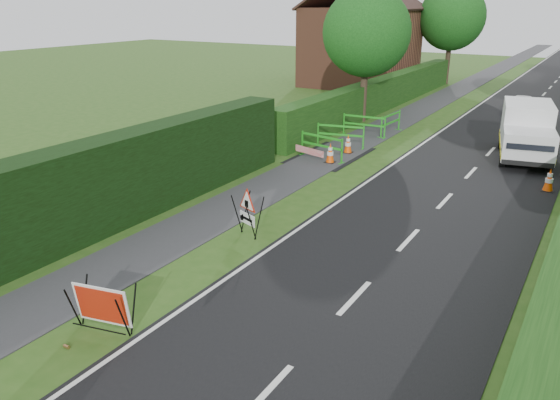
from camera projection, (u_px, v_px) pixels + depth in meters
The scene contains 22 objects.
ground at pixel (232, 288), 12.04m from camera, with size 120.00×120.00×0.00m, color #294F16.
road_surface at pixel (549, 89), 38.93m from camera, with size 6.00×90.00×0.02m, color black.
footpath at pixel (470, 84), 41.61m from camera, with size 2.00×90.00×0.02m, color #2D2D30.
hedge_west_near at pixel (79, 240), 14.47m from camera, with size 1.10×18.00×2.50m, color black.
hedge_west_far at pixel (383, 108), 32.14m from camera, with size 1.00×24.00×1.80m, color #14380F.
house_west at pixel (361, 45), 40.00m from camera, with size 7.50×7.40×7.88m.
tree_nw at pixel (367, 32), 27.19m from camera, with size 4.40×4.40×6.70m.
tree_fw at pixel (452, 17), 39.92m from camera, with size 4.80×4.80×7.24m.
red_rect_sign at pixel (102, 306), 10.28m from camera, with size 1.26×0.92×0.98m.
triangle_sign at pixel (246, 209), 14.44m from camera, with size 1.00×1.00×1.15m.
works_van at pixel (527, 130), 21.65m from camera, with size 2.68×4.92×2.13m.
traffic_cone_0 at pixel (549, 180), 18.04m from camera, with size 0.38×0.38×0.79m.
traffic_cone_2 at pixel (549, 146), 22.25m from camera, with size 0.38×0.38×0.79m.
traffic_cone_3 at pixel (330, 153), 21.22m from camera, with size 0.38×0.38×0.79m.
traffic_cone_4 at pixel (348, 144), 22.59m from camera, with size 0.38×0.38×0.79m.
ped_barrier_0 at pixel (322, 144), 21.64m from camera, with size 2.09×0.75×1.00m.
ped_barrier_1 at pixel (341, 133), 23.41m from camera, with size 2.09×0.76×1.00m.
ped_barrier_2 at pixel (364, 123), 25.31m from camera, with size 2.08×0.47×1.00m.
ped_barrier_3 at pixel (391, 121), 25.73m from camera, with size 0.49×2.08×1.00m.
redwhite_plank at pixel (309, 162), 21.44m from camera, with size 1.50×0.04×0.25m, color red.
litter_can at pixel (67, 348), 9.97m from camera, with size 0.07×0.07×0.12m, color #BF7F4C.
hatchback_car at pixel (521, 105), 30.04m from camera, with size 1.28×3.17×1.08m, color white.
Camera 1 is at (6.42, -8.54, 5.98)m, focal length 35.00 mm.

